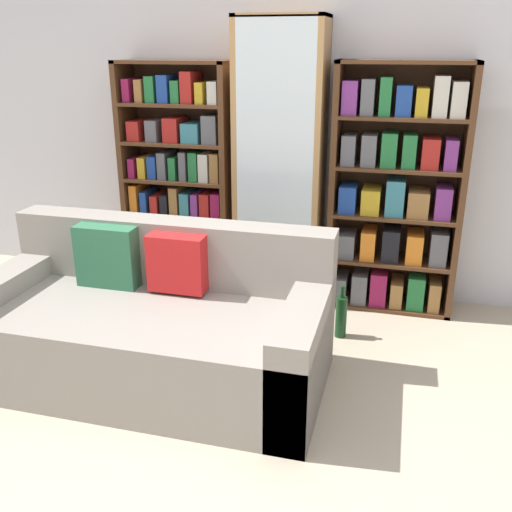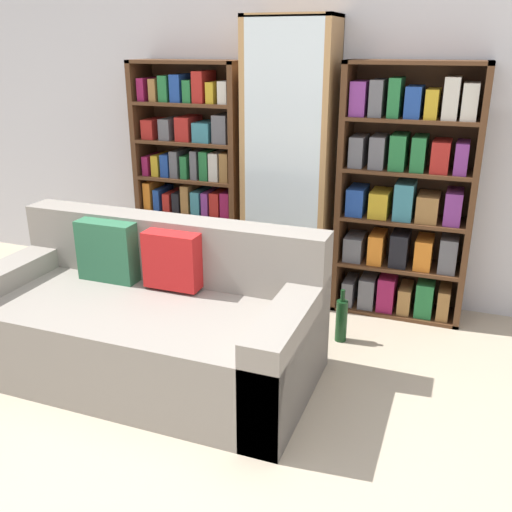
{
  "view_description": "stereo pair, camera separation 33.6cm",
  "coord_description": "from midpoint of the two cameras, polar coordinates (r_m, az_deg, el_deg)",
  "views": [
    {
      "loc": [
        0.71,
        -1.86,
        1.78
      ],
      "look_at": [
        -0.14,
        1.35,
        0.54
      ],
      "focal_mm": 40.0,
      "sensor_mm": 36.0,
      "label": 1
    },
    {
      "loc": [
        1.03,
        -1.75,
        1.78
      ],
      "look_at": [
        -0.14,
        1.35,
        0.54
      ],
      "focal_mm": 40.0,
      "sensor_mm": 36.0,
      "label": 2
    }
  ],
  "objects": [
    {
      "name": "wine_bottle",
      "position": [
        3.69,
        5.92,
        -6.04
      ],
      "size": [
        0.07,
        0.07,
        0.35
      ],
      "color": "#143819",
      "rests_on": "ground"
    },
    {
      "name": "bookshelf_left",
      "position": [
        4.34,
        -9.84,
        7.27
      ],
      "size": [
        0.82,
        0.32,
        1.68
      ],
      "color": "#4C2D19",
      "rests_on": "ground"
    },
    {
      "name": "wall_back",
      "position": [
        4.16,
        2.76,
        14.48
      ],
      "size": [
        6.33,
        0.06,
        2.7
      ],
      "color": "silver",
      "rests_on": "ground"
    },
    {
      "name": "couch",
      "position": [
        3.28,
        -13.22,
        -7.04
      ],
      "size": [
        1.92,
        0.93,
        0.83
      ],
      "color": "gray",
      "rests_on": "ground"
    },
    {
      "name": "ground_plane",
      "position": [
        2.68,
        -8.67,
        -21.48
      ],
      "size": [
        16.0,
        16.0,
        0.0
      ],
      "primitive_type": "plane",
      "color": "tan"
    },
    {
      "name": "display_cabinet",
      "position": [
        4.03,
        0.03,
        8.96
      ],
      "size": [
        0.6,
        0.36,
        1.96
      ],
      "color": "#AD7F4C",
      "rests_on": "ground"
    },
    {
      "name": "bookshelf_right",
      "position": [
        3.96,
        11.47,
        6.0
      ],
      "size": [
        0.88,
        0.32,
        1.69
      ],
      "color": "#4C2D19",
      "rests_on": "ground"
    }
  ]
}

